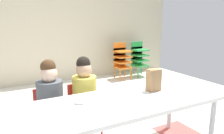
# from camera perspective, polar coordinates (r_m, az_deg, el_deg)

# --- Properties ---
(ground_plane) EXTENTS (6.16, 4.95, 0.02)m
(ground_plane) POSITION_cam_1_polar(r_m,az_deg,el_deg) (2.70, -5.06, -16.94)
(ground_plane) COLOR silver
(back_wall) EXTENTS (6.16, 0.10, 2.41)m
(back_wall) POSITION_cam_1_polar(r_m,az_deg,el_deg) (4.74, -17.55, 10.44)
(back_wall) COLOR beige
(back_wall) RESTS_ON ground_plane
(craft_table) EXTENTS (1.84, 0.71, 0.61)m
(craft_table) POSITION_cam_1_polar(r_m,az_deg,el_deg) (1.97, 2.82, -10.04)
(craft_table) COLOR white
(craft_table) RESTS_ON ground_plane
(seated_child_near_camera) EXTENTS (0.32, 0.32, 0.92)m
(seated_child_near_camera) POSITION_cam_1_polar(r_m,az_deg,el_deg) (2.31, -15.86, -7.17)
(seated_child_near_camera) COLOR red
(seated_child_near_camera) RESTS_ON ground_plane
(seated_child_middle_seat) EXTENTS (0.35, 0.35, 0.92)m
(seated_child_middle_seat) POSITION_cam_1_polar(r_m,az_deg,el_deg) (2.41, -7.25, -5.99)
(seated_child_middle_seat) COLOR red
(seated_child_middle_seat) RESTS_ON ground_plane
(kid_chair_orange_stack) EXTENTS (0.32, 0.30, 0.80)m
(kid_chair_orange_stack) POSITION_cam_1_polar(r_m,az_deg,el_deg) (4.92, 2.55, 2.28)
(kid_chair_orange_stack) COLOR orange
(kid_chair_orange_stack) RESTS_ON ground_plane
(kid_chair_green_stack) EXTENTS (0.32, 0.30, 0.80)m
(kid_chair_green_stack) POSITION_cam_1_polar(r_m,az_deg,el_deg) (5.18, 7.06, 2.69)
(kid_chair_green_stack) COLOR green
(kid_chair_green_stack) RESTS_ON ground_plane
(paper_bag_brown) EXTENTS (0.13, 0.09, 0.22)m
(paper_bag_brown) POSITION_cam_1_polar(r_m,az_deg,el_deg) (2.21, 10.78, -3.34)
(paper_bag_brown) COLOR #9E754C
(paper_bag_brown) RESTS_ON craft_table
(paper_plate_near_edge) EXTENTS (0.18, 0.18, 0.01)m
(paper_plate_near_edge) POSITION_cam_1_polar(r_m,az_deg,el_deg) (1.88, -8.41, -9.42)
(paper_plate_near_edge) COLOR white
(paper_plate_near_edge) RESTS_ON craft_table
(donut_powdered_on_plate) EXTENTS (0.10, 0.10, 0.03)m
(donut_powdered_on_plate) POSITION_cam_1_polar(r_m,az_deg,el_deg) (1.88, -8.43, -8.90)
(donut_powdered_on_plate) COLOR white
(donut_powdered_on_plate) RESTS_ON craft_table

